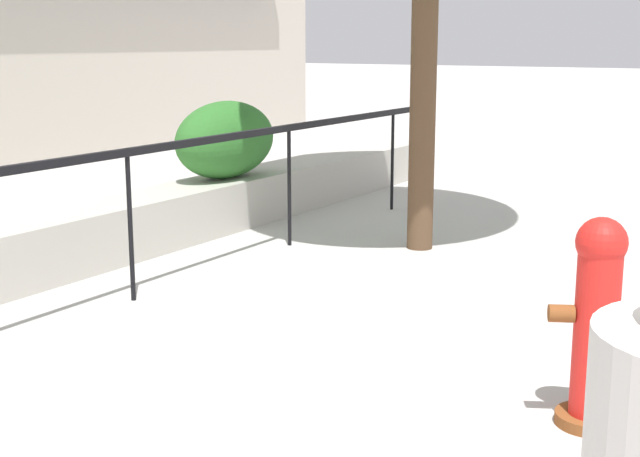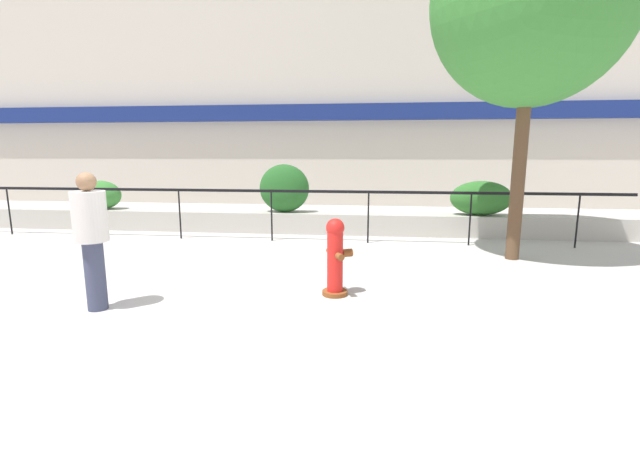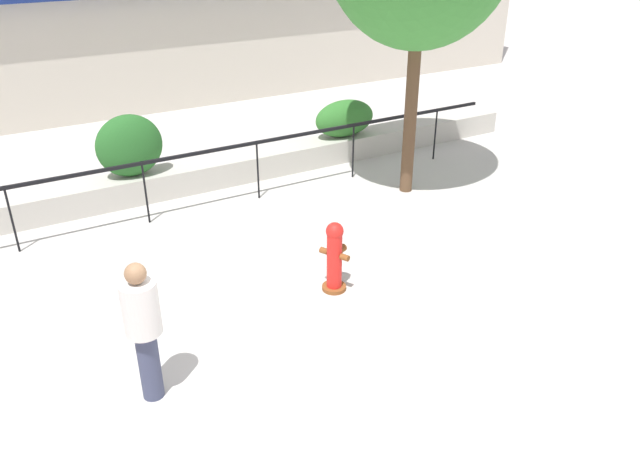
{
  "view_description": "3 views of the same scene",
  "coord_description": "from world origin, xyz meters",
  "px_view_note": "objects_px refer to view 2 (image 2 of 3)",
  "views": [
    {
      "loc": [
        -2.63,
        0.33,
        1.93
      ],
      "look_at": [
        1.93,
        3.12,
        0.79
      ],
      "focal_mm": 50.0,
      "sensor_mm": 36.0,
      "label": 1
    },
    {
      "loc": [
        2.16,
        -4.34,
        1.97
      ],
      "look_at": [
        1.37,
        2.5,
        0.73
      ],
      "focal_mm": 24.0,
      "sensor_mm": 36.0,
      "label": 2
    },
    {
      "loc": [
        -2.33,
        -5.23,
        4.92
      ],
      "look_at": [
        1.85,
        2.03,
        0.67
      ],
      "focal_mm": 35.0,
      "sensor_mm": 36.0,
      "label": 3
    }
  ],
  "objects_px": {
    "hedge_bush_0": "(101,195)",
    "hedge_bush_2": "(481,198)",
    "fire_hydrant": "(335,256)",
    "street_tree": "(533,0)",
    "pedestrian": "(91,233)",
    "hedge_bush_1": "(284,188)"
  },
  "relations": [
    {
      "from": "hedge_bush_1",
      "to": "pedestrian",
      "type": "distance_m",
      "value": 5.68
    },
    {
      "from": "hedge_bush_0",
      "to": "fire_hydrant",
      "type": "bearing_deg",
      "value": -35.57
    },
    {
      "from": "hedge_bush_0",
      "to": "hedge_bush_2",
      "type": "height_order",
      "value": "hedge_bush_2"
    },
    {
      "from": "hedge_bush_0",
      "to": "hedge_bush_1",
      "type": "bearing_deg",
      "value": 0.0
    },
    {
      "from": "hedge_bush_1",
      "to": "pedestrian",
      "type": "bearing_deg",
      "value": -103.36
    },
    {
      "from": "hedge_bush_2",
      "to": "fire_hydrant",
      "type": "distance_m",
      "value": 5.56
    },
    {
      "from": "hedge_bush_2",
      "to": "street_tree",
      "type": "bearing_deg",
      "value": -88.24
    },
    {
      "from": "hedge_bush_0",
      "to": "street_tree",
      "type": "relative_size",
      "value": 0.17
    },
    {
      "from": "fire_hydrant",
      "to": "street_tree",
      "type": "distance_m",
      "value": 5.58
    },
    {
      "from": "hedge_bush_1",
      "to": "hedge_bush_0",
      "type": "bearing_deg",
      "value": 180.0
    },
    {
      "from": "hedge_bush_2",
      "to": "pedestrian",
      "type": "bearing_deg",
      "value": -137.32
    },
    {
      "from": "hedge_bush_0",
      "to": "fire_hydrant",
      "type": "xyz_separation_m",
      "value": [
        6.47,
        -4.63,
        -0.32
      ]
    },
    {
      "from": "hedge_bush_0",
      "to": "pedestrian",
      "type": "xyz_separation_m",
      "value": [
        3.53,
        -5.53,
        0.12
      ]
    },
    {
      "from": "street_tree",
      "to": "hedge_bush_0",
      "type": "bearing_deg",
      "value": 167.04
    },
    {
      "from": "hedge_bush_0",
      "to": "hedge_bush_2",
      "type": "bearing_deg",
      "value": 0.0
    },
    {
      "from": "hedge_bush_0",
      "to": "hedge_bush_2",
      "type": "relative_size",
      "value": 0.75
    },
    {
      "from": "hedge_bush_0",
      "to": "pedestrian",
      "type": "distance_m",
      "value": 6.56
    },
    {
      "from": "hedge_bush_2",
      "to": "fire_hydrant",
      "type": "relative_size",
      "value": 1.31
    },
    {
      "from": "hedge_bush_1",
      "to": "hedge_bush_2",
      "type": "height_order",
      "value": "hedge_bush_1"
    },
    {
      "from": "pedestrian",
      "to": "hedge_bush_0",
      "type": "bearing_deg",
      "value": 122.54
    },
    {
      "from": "hedge_bush_0",
      "to": "hedge_bush_1",
      "type": "distance_m",
      "value": 4.85
    },
    {
      "from": "hedge_bush_1",
      "to": "hedge_bush_2",
      "type": "relative_size",
      "value": 0.87
    }
  ]
}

